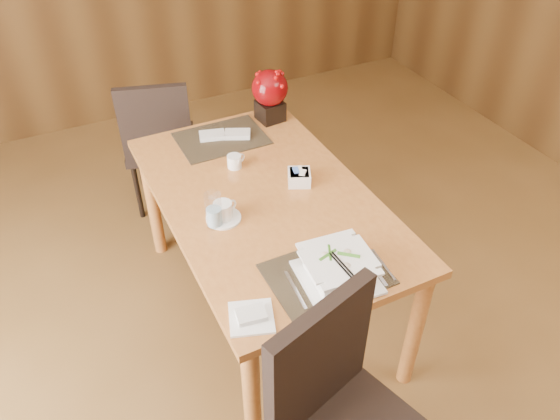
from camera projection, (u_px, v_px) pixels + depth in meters
name	position (u px, v px, depth m)	size (l,w,h in m)	color
ground	(323.00, 394.00, 2.54)	(6.00, 6.00, 0.00)	brown
dining_table	(266.00, 213.00, 2.54)	(0.90, 1.50, 0.75)	#C07335
placemat_near	(327.00, 274.00, 2.10)	(0.45, 0.33, 0.01)	black
placemat_far	(221.00, 138.00, 2.86)	(0.45, 0.33, 0.01)	black
soup_setting	(338.00, 269.00, 2.04)	(0.31, 0.31, 0.11)	white
coffee_cup	(223.00, 212.00, 2.33)	(0.15, 0.15, 0.09)	white
water_glass	(214.00, 210.00, 2.27)	(0.07, 0.07, 0.17)	silver
creamer_jug	(234.00, 161.00, 2.64)	(0.09, 0.09, 0.06)	white
sugar_caddy	(299.00, 177.00, 2.54)	(0.10, 0.10, 0.06)	white
berry_decor	(270.00, 93.00, 2.92)	(0.20, 0.20, 0.29)	black
napkins_far	(227.00, 135.00, 2.86)	(0.26, 0.09, 0.02)	white
bread_plate	(251.00, 318.00, 1.93)	(0.16, 0.16, 0.01)	white
near_chair	(343.00, 415.00, 1.84)	(0.59, 0.59, 1.01)	black
far_chair	(159.00, 139.00, 3.31)	(0.52, 0.53, 0.91)	black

